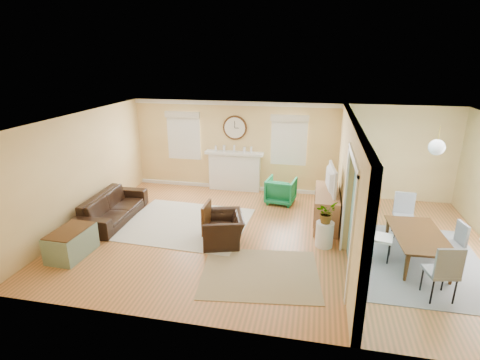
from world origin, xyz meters
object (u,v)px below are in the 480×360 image
eames_chair (223,229)px  credenza (326,208)px  sofa (113,207)px  dining_table (418,248)px  green_chair (281,191)px

eames_chair → credenza: (2.16, 1.43, 0.08)m
sofa → credenza: (5.05, 0.85, 0.08)m
sofa → dining_table: size_ratio=1.33×
sofa → eames_chair: bearing=-103.9°
sofa → credenza: bearing=-82.9°
sofa → eames_chair: (2.89, -0.59, -0.01)m
sofa → green_chair: green_chair is taller
sofa → credenza: 5.12m
credenza → dining_table: credenza is taller
eames_chair → green_chair: (0.98, 2.53, 0.03)m
dining_table → eames_chair: bearing=86.9°
green_chair → dining_table: green_chair is taller
green_chair → eames_chair: bearing=77.1°
dining_table → credenza: bearing=47.4°
sofa → eames_chair: size_ratio=2.27×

